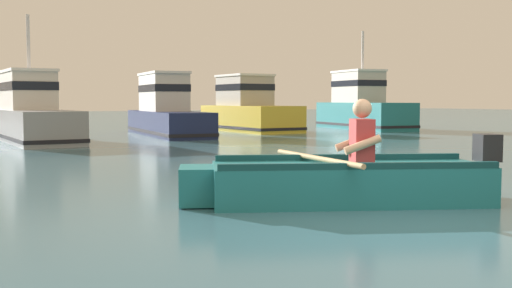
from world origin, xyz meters
TOP-DOWN VIEW (x-y plane):
  - ground_plane at (0.00, 0.00)m, footprint 120.00×120.00m
  - rowboat_with_person at (0.19, 1.38)m, footprint 3.57×2.40m
  - moored_boat_grey at (-1.37, 14.36)m, footprint 1.88×6.38m
  - moored_boat_navy at (3.13, 15.28)m, footprint 2.09×6.10m
  - moored_boat_yellow at (6.72, 16.10)m, footprint 2.12×4.79m
  - moored_boat_teal at (11.62, 15.46)m, footprint 2.41×5.47m

SIDE VIEW (x-z plane):
  - ground_plane at x=0.00m, z-range 0.00..0.00m
  - rowboat_with_person at x=0.19m, z-range -0.34..0.85m
  - moored_boat_grey at x=-1.37m, z-range -1.05..2.57m
  - moored_boat_navy at x=3.13m, z-range -0.29..1.83m
  - moored_boat_yellow at x=6.72m, z-range -0.28..1.87m
  - moored_boat_teal at x=11.62m, z-range -1.09..2.87m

